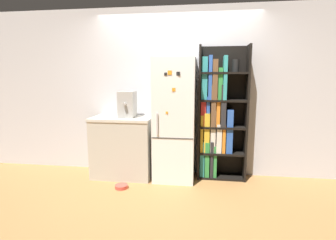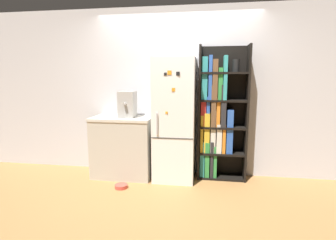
{
  "view_description": "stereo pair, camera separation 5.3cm",
  "coord_description": "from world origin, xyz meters",
  "px_view_note": "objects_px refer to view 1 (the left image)",
  "views": [
    {
      "loc": [
        0.44,
        -3.66,
        1.52
      ],
      "look_at": [
        -0.1,
        0.15,
        0.91
      ],
      "focal_mm": 28.0,
      "sensor_mm": 36.0,
      "label": 1
    },
    {
      "loc": [
        0.49,
        -3.65,
        1.52
      ],
      "look_at": [
        -0.1,
        0.15,
        0.91
      ],
      "focal_mm": 28.0,
      "sensor_mm": 36.0,
      "label": 2
    }
  ],
  "objects_px": {
    "refrigerator": "(175,120)",
    "pet_bowl": "(121,186)",
    "bookshelf": "(217,117)",
    "espresso_machine": "(127,104)"
  },
  "relations": [
    {
      "from": "bookshelf",
      "to": "pet_bowl",
      "type": "height_order",
      "value": "bookshelf"
    },
    {
      "from": "bookshelf",
      "to": "espresso_machine",
      "type": "xyz_separation_m",
      "value": [
        -1.35,
        -0.15,
        0.18
      ]
    },
    {
      "from": "refrigerator",
      "to": "bookshelf",
      "type": "bearing_deg",
      "value": 13.05
    },
    {
      "from": "refrigerator",
      "to": "pet_bowl",
      "type": "distance_m",
      "value": 1.22
    },
    {
      "from": "refrigerator",
      "to": "pet_bowl",
      "type": "relative_size",
      "value": 9.91
    },
    {
      "from": "espresso_machine",
      "to": "pet_bowl",
      "type": "bearing_deg",
      "value": -86.11
    },
    {
      "from": "refrigerator",
      "to": "pet_bowl",
      "type": "height_order",
      "value": "refrigerator"
    },
    {
      "from": "refrigerator",
      "to": "espresso_machine",
      "type": "relative_size",
      "value": 4.61
    },
    {
      "from": "espresso_machine",
      "to": "pet_bowl",
      "type": "relative_size",
      "value": 2.15
    },
    {
      "from": "bookshelf",
      "to": "espresso_machine",
      "type": "height_order",
      "value": "bookshelf"
    }
  ]
}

